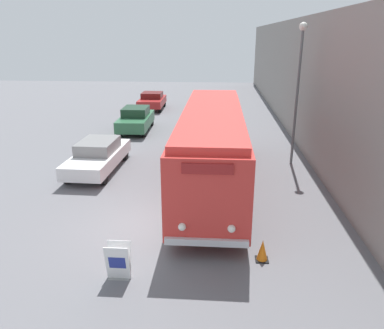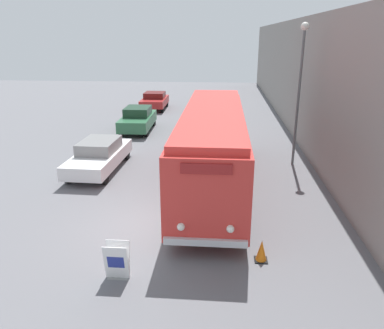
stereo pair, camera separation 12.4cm
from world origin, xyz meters
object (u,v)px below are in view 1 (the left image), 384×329
object	(u,v)px
parked_car_near	(98,155)
traffic_cone	(262,250)
streetlamp	(299,76)
parked_car_far	(152,100)
parked_car_mid	(136,119)
vintage_bus	(212,143)
sign_board	(118,262)

from	to	relation	value
parked_car_near	traffic_cone	distance (m)	9.68
parked_car_near	streetlamp	bearing A→B (deg)	11.34
streetlamp	parked_car_far	world-z (taller)	streetlamp
parked_car_near	parked_car_mid	size ratio (longest dim) A/B	1.08
parked_car_mid	parked_car_far	size ratio (longest dim) A/B	1.10
parked_car_near	traffic_cone	bearing A→B (deg)	-44.06
vintage_bus	parked_car_near	bearing A→B (deg)	164.67
sign_board	parked_car_near	world-z (taller)	parked_car_near
parked_car_near	parked_car_mid	world-z (taller)	parked_car_mid
vintage_bus	traffic_cone	bearing A→B (deg)	-74.19
traffic_cone	streetlamp	bearing A→B (deg)	75.00
parked_car_near	traffic_cone	xyz separation A→B (m)	(6.78, -6.90, -0.41)
sign_board	streetlamp	distance (m)	11.91
parked_car_far	parked_car_mid	bearing A→B (deg)	-89.04
parked_car_near	parked_car_far	distance (m)	15.20
vintage_bus	parked_car_mid	world-z (taller)	vintage_bus
vintage_bus	parked_car_mid	size ratio (longest dim) A/B	2.55
sign_board	streetlamp	xyz separation A→B (m)	(6.02, 9.58, 3.71)
vintage_bus	parked_car_mid	distance (m)	10.44
vintage_bus	sign_board	world-z (taller)	vintage_bus
vintage_bus	sign_board	distance (m)	7.04
parked_car_mid	traffic_cone	world-z (taller)	parked_car_mid
sign_board	parked_car_near	bearing A→B (deg)	110.78
streetlamp	traffic_cone	world-z (taller)	streetlamp
parked_car_near	parked_car_far	bearing A→B (deg)	91.99
sign_board	vintage_bus	bearing A→B (deg)	71.44
parked_car_near	sign_board	bearing A→B (deg)	-67.80
streetlamp	traffic_cone	distance (m)	9.60
sign_board	parked_car_near	xyz separation A→B (m)	(-3.03, 7.99, 0.23)
streetlamp	parked_car_near	xyz separation A→B (m)	(-9.06, -1.58, -3.48)
streetlamp	parked_car_near	distance (m)	9.83
parked_car_mid	traffic_cone	distance (m)	15.97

